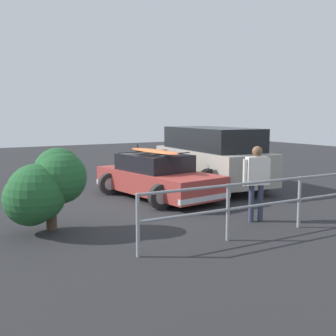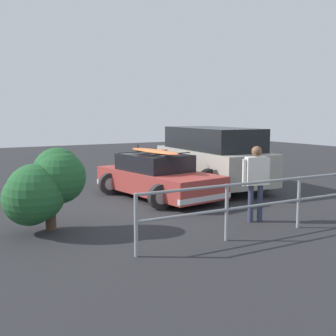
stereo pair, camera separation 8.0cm
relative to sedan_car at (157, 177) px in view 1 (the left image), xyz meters
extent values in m
cube|color=#28282B|center=(0.64, 0.27, -0.63)|extent=(44.00, 44.00, 0.02)
cube|color=#9E3833|center=(-0.01, 0.04, -0.13)|extent=(2.29, 4.40, 0.61)
cube|color=black|center=(0.02, -0.13, 0.42)|extent=(1.79, 2.21, 0.49)
cube|color=silver|center=(-0.28, 2.08, -0.32)|extent=(1.77, 0.34, 0.14)
cube|color=silver|center=(0.27, -2.00, -0.32)|extent=(1.77, 0.34, 0.14)
cylinder|color=black|center=(-1.06, 1.21, -0.29)|extent=(0.66, 0.18, 0.66)
cylinder|color=#99999E|center=(-1.06, 1.21, -0.29)|extent=(0.37, 0.19, 0.37)
cylinder|color=black|center=(0.70, 1.45, -0.29)|extent=(0.66, 0.18, 0.66)
cylinder|color=#99999E|center=(0.70, 1.45, -0.29)|extent=(0.37, 0.19, 0.37)
cylinder|color=black|center=(-0.71, -1.37, -0.29)|extent=(0.66, 0.18, 0.66)
cylinder|color=#99999E|center=(-0.71, -1.37, -0.29)|extent=(0.37, 0.19, 0.37)
cylinder|color=black|center=(1.05, -1.14, -0.29)|extent=(0.66, 0.18, 0.66)
cylinder|color=#99999E|center=(1.05, -1.14, -0.29)|extent=(0.37, 0.19, 0.37)
cylinder|color=black|center=(-0.06, 0.42, 0.70)|extent=(1.81, 0.27, 0.03)
cylinder|color=black|center=(0.09, -0.68, 0.70)|extent=(1.81, 0.27, 0.03)
ellipsoid|color=orange|center=(0.08, -0.03, 0.76)|extent=(0.68, 2.54, 0.09)
cone|color=black|center=(0.12, -1.04, 0.87)|extent=(0.10, 0.10, 0.14)
cube|color=#9E998E|center=(-2.47, -0.63, 0.16)|extent=(2.28, 4.99, 1.00)
cube|color=black|center=(-2.47, -0.63, 1.02)|extent=(2.04, 3.91, 0.74)
cylinder|color=black|center=(-2.67, -3.15, 0.26)|extent=(0.78, 0.24, 0.77)
cylinder|color=black|center=(-3.33, 0.90, -0.19)|extent=(0.85, 0.22, 0.85)
cylinder|color=#99999E|center=(-3.33, 0.90, -0.19)|extent=(0.47, 0.23, 0.47)
cylinder|color=black|center=(-1.39, 0.75, -0.19)|extent=(0.85, 0.22, 0.85)
cylinder|color=#99999E|center=(-1.39, 0.75, -0.19)|extent=(0.47, 0.23, 0.47)
cylinder|color=black|center=(-3.56, -2.00, -0.19)|extent=(0.85, 0.22, 0.85)
cylinder|color=#99999E|center=(-3.56, -2.00, -0.19)|extent=(0.47, 0.23, 0.47)
cylinder|color=black|center=(-1.62, -2.16, -0.19)|extent=(0.85, 0.22, 0.85)
cylinder|color=#99999E|center=(-1.62, -2.16, -0.19)|extent=(0.47, 0.23, 0.47)
cylinder|color=#33384C|center=(-0.70, 3.67, -0.19)|extent=(0.13, 0.13, 0.86)
cylinder|color=#33384C|center=(-0.47, 3.61, -0.19)|extent=(0.13, 0.13, 0.86)
cube|color=silver|center=(-0.59, 3.64, 0.56)|extent=(0.53, 0.33, 0.64)
sphere|color=brown|center=(-0.59, 3.64, 1.01)|extent=(0.23, 0.23, 0.23)
cylinder|color=silver|center=(-0.87, 3.72, 0.53)|extent=(0.09, 0.09, 0.61)
cylinder|color=silver|center=(-0.30, 3.56, 0.53)|extent=(0.09, 0.09, 0.61)
cylinder|color=gray|center=(-1.04, 4.51, -0.06)|extent=(0.07, 0.07, 1.12)
cylinder|color=gray|center=(0.90, 4.48, -0.06)|extent=(0.07, 0.07, 1.12)
cylinder|color=gray|center=(2.84, 4.44, -0.06)|extent=(0.07, 0.07, 1.12)
cylinder|color=gray|center=(-1.04, 4.51, 0.48)|extent=(7.76, 0.18, 0.06)
cylinder|color=gray|center=(-1.04, 4.51, 0.00)|extent=(7.76, 0.18, 0.06)
cylinder|color=#4C3828|center=(3.67, 1.96, -0.42)|extent=(0.23, 0.23, 0.40)
sphere|color=#235B2D|center=(3.72, 1.97, 0.34)|extent=(0.79, 0.79, 0.79)
sphere|color=#235B2D|center=(3.53, 2.09, 0.64)|extent=(1.02, 1.02, 1.02)
sphere|color=#235B2D|center=(4.10, 2.02, 0.11)|extent=(1.12, 1.12, 1.12)
sphere|color=#235B2D|center=(3.52, 2.22, 0.54)|extent=(1.10, 1.10, 1.10)
sphere|color=#235B2D|center=(4.03, 2.26, 0.26)|extent=(1.20, 1.20, 1.20)
camera|label=1|loc=(5.98, 10.78, 1.85)|focal=45.00mm
camera|label=2|loc=(5.91, 10.82, 1.85)|focal=45.00mm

